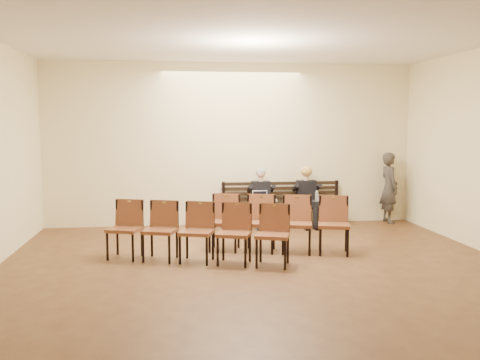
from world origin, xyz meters
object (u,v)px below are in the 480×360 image
object	(u,v)px
water_bottle	(317,202)
chair_row_front	(197,232)
seated_man	(261,200)
passerby	(389,182)
chair_row_back	(278,224)
bag	(207,221)
laptop	(261,202)
bench	(282,215)
seated_woman	(307,199)

from	to	relation	value
water_bottle	chair_row_front	distance (m)	3.57
seated_man	passerby	distance (m)	2.94
passerby	chair_row_back	size ratio (longest dim) A/B	0.76
bag	chair_row_front	bearing A→B (deg)	-97.11
bag	chair_row_front	size ratio (longest dim) A/B	0.12
water_bottle	chair_row_back	xyz separation A→B (m)	(-1.21, -1.93, -0.07)
bag	chair_row_front	xyz separation A→B (m)	(-0.36, -2.92, 0.35)
seated_man	passerby	xyz separation A→B (m)	(2.92, 0.22, 0.31)
chair_row_front	chair_row_back	size ratio (longest dim) A/B	1.23
bag	chair_row_back	distance (m)	2.68
laptop	chair_row_back	bearing A→B (deg)	-103.36
bench	chair_row_back	distance (m)	2.42
seated_woman	passerby	world-z (taller)	passerby
bag	passerby	distance (m)	4.13
laptop	chair_row_front	bearing A→B (deg)	-132.29
water_bottle	bag	size ratio (longest dim) A/B	0.67
water_bottle	passerby	xyz separation A→B (m)	(1.79, 0.50, 0.34)
seated_man	bag	size ratio (longest dim) A/B	3.46
passerby	laptop	bearing A→B (deg)	94.98
laptop	bag	xyz separation A→B (m)	(-1.09, 0.40, -0.44)
laptop	passerby	distance (m)	3.01
seated_woman	bag	bearing A→B (deg)	174.11
laptop	chair_row_back	world-z (taller)	chair_row_back
laptop	water_bottle	distance (m)	1.17
seated_woman	laptop	size ratio (longest dim) A/B	3.67
seated_man	seated_woman	xyz separation A→B (m)	(1.00, 0.00, -0.01)
bench	passerby	size ratio (longest dim) A/B	1.44
seated_man	chair_row_back	bearing A→B (deg)	-92.08
water_bottle	bench	bearing A→B (deg)	147.94
seated_woman	chair_row_front	size ratio (longest dim) A/B	0.40
bench	bag	xyz separation A→B (m)	(-1.62, 0.10, -0.10)
seated_woman	chair_row_back	distance (m)	2.47
seated_man	passerby	world-z (taller)	passerby
water_bottle	passerby	distance (m)	1.89
chair_row_back	seated_woman	bearing A→B (deg)	78.93
bench	chair_row_back	xyz separation A→B (m)	(-0.56, -2.34, 0.27)
bench	water_bottle	distance (m)	0.83
laptop	seated_woman	bearing A→B (deg)	-2.58
chair_row_front	seated_man	bearing A→B (deg)	79.39
laptop	chair_row_back	size ratio (longest dim) A/B	0.13
passerby	chair_row_front	bearing A→B (deg)	120.82
laptop	water_bottle	xyz separation A→B (m)	(1.17, -0.11, -0.00)
passerby	chair_row_back	bearing A→B (deg)	126.44
seated_man	laptop	distance (m)	0.19
seated_woman	water_bottle	xyz separation A→B (m)	(0.13, -0.28, -0.02)
bench	chair_row_back	world-z (taller)	chair_row_back
bench	bag	bearing A→B (deg)	176.46
water_bottle	laptop	bearing A→B (deg)	174.82
seated_man	seated_woman	bearing A→B (deg)	0.00
seated_woman	chair_row_front	distance (m)	3.68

